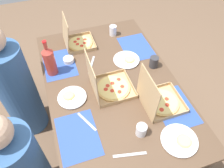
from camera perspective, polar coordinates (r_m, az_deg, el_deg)
The scene contains 21 objects.
ground_plane at distance 2.35m, azimuth 0.00°, elevation -11.74°, with size 6.00×6.00×0.00m, color brown.
dining_table at distance 1.82m, azimuth 0.00°, elevation -1.97°, with size 1.59×1.01×0.73m.
placemat_near_left at distance 1.67m, azimuth 15.72°, elevation -5.84°, with size 0.36×0.26×0.00m, color #2D4C9E.
placemat_near_right at distance 2.08m, azimuth 6.24°, elevation 9.42°, with size 0.36×0.26×0.00m, color #2D4C9E.
placemat_far_left at distance 1.51m, azimuth -8.75°, elevation -13.04°, with size 0.36×0.26×0.00m, color #2D4C9E.
placemat_far_right at distance 1.96m, azimuth -13.36°, elevation 5.01°, with size 0.36×0.26×0.00m, color #2D4C9E.
pizza_box_center at distance 1.67m, azimuth -0.86°, elevation -0.45°, with size 0.30×0.31×0.33m.
pizza_box_corner_right at distance 1.62m, azimuth 11.99°, elevation -4.06°, with size 0.28×0.29×0.32m.
pizza_box_corner_left at distance 2.09m, azimuth -9.04°, elevation 10.83°, with size 0.26×0.26×0.29m.
plate_far_left at distance 1.53m, azimuth 17.01°, elevation -13.71°, with size 0.24×0.24×0.03m.
plate_middle at distance 1.93m, azimuth 3.80°, elevation 6.19°, with size 0.23×0.23×0.03m.
plate_near_right at distance 1.68m, azimuth -10.30°, elevation -3.39°, with size 0.22×0.22×0.03m.
soda_bottle at distance 1.81m, azimuth -15.76°, elevation 5.80°, with size 0.09×0.09×0.32m.
cup_clear_left at distance 1.89m, azimuth 10.72°, elevation 5.59°, with size 0.07×0.07×0.10m, color #333338.
cup_spare at distance 1.47m, azimuth 7.54°, elevation -11.65°, with size 0.07×0.07×0.09m, color silver.
cup_red at distance 2.19m, azimuth 0.26°, elevation 13.60°, with size 0.07×0.07×0.10m, color silver.
condiment_bowl at distance 1.95m, azimuth -11.11°, elevation 6.07°, with size 0.09×0.09×0.04m, color white.
knife_by_near_right at distance 1.90m, azimuth -5.30°, elevation 4.96°, with size 0.21×0.02×0.01m, color #B7B7BC.
knife_by_far_right at distance 1.44m, azimuth 4.60°, elevation -17.67°, with size 0.21×0.02×0.01m, color #B7B7BC.
fork_by_far_left at distance 1.55m, azimuth -6.49°, elevation -9.61°, with size 0.19×0.02×0.01m, color #B7B7BC.
diner_right_seat at distance 2.13m, azimuth -23.18°, elevation -1.52°, with size 0.32×0.32×1.18m.
Camera 1 is at (-1.09, 0.36, 2.05)m, focal length 35.54 mm.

